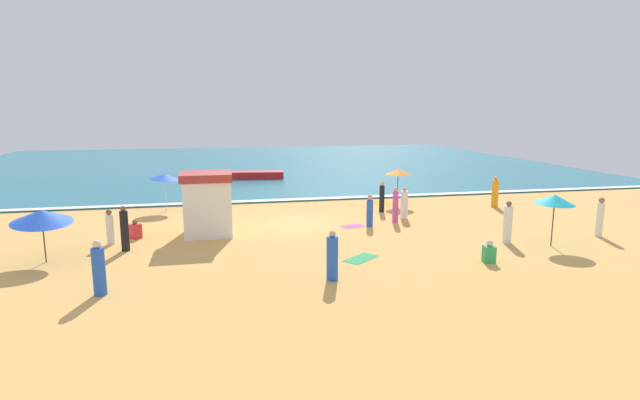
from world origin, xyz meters
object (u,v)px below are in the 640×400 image
Objects in this scene: beach_umbrella_2 at (165,177)px; beachgoer_7 at (508,223)px; beachgoer_4 at (125,230)px; small_boat_0 at (257,175)px; beachgoer_9 at (332,257)px; beachgoer_0 at (404,204)px; beachgoer_5 at (382,197)px; beachgoer_12 at (135,230)px; beachgoer_8 at (99,270)px; beachgoer_11 at (600,218)px; lifeguard_cabana at (207,203)px; beach_umbrella_1 at (555,200)px; beachgoer_6 at (395,205)px; beachgoer_1 at (110,228)px; beach_umbrella_4 at (398,172)px; beachgoer_2 at (489,253)px; beachgoer_3 at (495,193)px; beach_umbrella_3 at (42,216)px; beachgoer_10 at (370,211)px.

beachgoer_7 is (15.17, -10.32, -1.09)m from beach_umbrella_2.
beachgoer_4 is 21.06m from small_boat_0.
beach_umbrella_2 is at bearing 116.07° from beachgoer_9.
beachgoer_0 is at bearing 55.33° from beachgoer_9.
beachgoer_0 is 1.94m from beachgoer_5.
beachgoer_0 is at bearing 5.76° from beachgoer_12.
beachgoer_8 is 0.98× the size of beachgoer_11.
beachgoer_11 is (13.32, 3.24, 0.07)m from beachgoer_9.
lifeguard_cabana reaches higher than small_boat_0.
small_boat_0 is at bearing 114.82° from beach_umbrella_1.
beachgoer_1 is at bearing -173.64° from beachgoer_6.
beach_umbrella_1 reaches higher than beachgoer_8.
beachgoer_4 is 16.22m from beachgoer_7.
beachgoer_11 is at bearing -8.38° from beachgoer_1.
beachgoer_12 is at bearing 165.47° from beachgoer_7.
beachgoer_0 is at bearing 143.76° from beachgoer_11.
beach_umbrella_1 reaches higher than beachgoer_1.
beachgoer_8 reaches higher than beachgoer_1.
beach_umbrella_4 is at bearing 68.06° from beachgoer_6.
beachgoer_2 is 11.62m from beachgoer_3.
beach_umbrella_1 is at bearing -65.18° from small_boat_0.
beach_umbrella_4 reaches higher than small_boat_0.
beach_umbrella_4 is 5.84m from beachgoer_3.
beachgoer_2 reaches higher than beachgoer_12.
beach_umbrella_3 is at bearing 177.62° from beachgoer_11.
beachgoer_1 is 0.87× the size of beachgoer_5.
beachgoer_4 is at bearing 174.53° from beachgoer_11.
beach_umbrella_2 is 18.19m from beachgoer_2.
beach_umbrella_3 is 1.54× the size of beachgoer_4.
beachgoer_10 is (-4.94, 4.18, -0.08)m from beachgoer_7.
beachgoer_2 is 0.46× the size of beachgoer_4.
beachgoer_1 is 0.35× the size of small_boat_0.
beach_umbrella_2 reaches higher than beachgoer_3.
beach_umbrella_3 is at bearing -164.77° from beachgoer_0.
beachgoer_1 is at bearing -171.21° from beachgoer_0.
beachgoer_9 is at bearing -159.93° from beachgoer_7.
beach_umbrella_1 is 4.45m from beachgoer_2.
beachgoer_1 is 1.44m from beachgoer_4.
small_boat_0 is at bearing 61.91° from beach_umbrella_2.
small_boat_0 is (-8.98, 21.92, -0.47)m from beachgoer_7.
beachgoer_5 reaches higher than beachgoer_2.
beachgoer_1 is 0.81× the size of beachgoer_4.
beach_umbrella_3 reaches higher than beachgoer_2.
beachgoer_0 is 1.11× the size of beachgoer_1.
lifeguard_cabana reaches higher than beach_umbrella_1.
beachgoer_2 is 0.48× the size of beachgoer_11.
beachgoer_1 reaches higher than beachgoer_2.
beachgoer_6 reaches higher than beachgoer_9.
beachgoer_8 is 1.11× the size of beachgoer_10.
beachgoer_10 reaches higher than small_boat_0.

